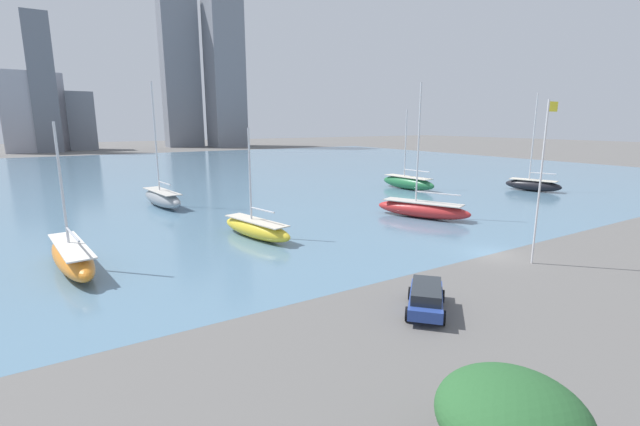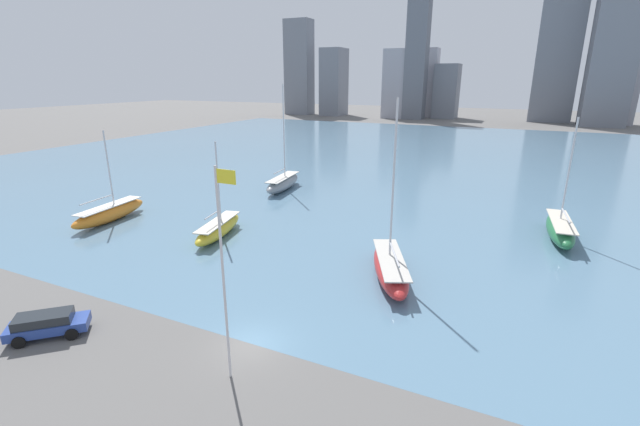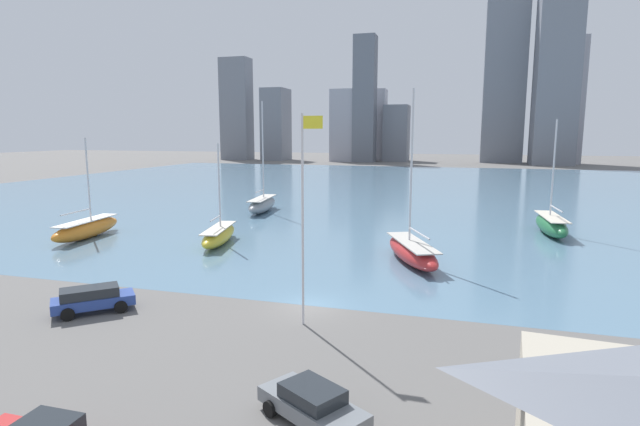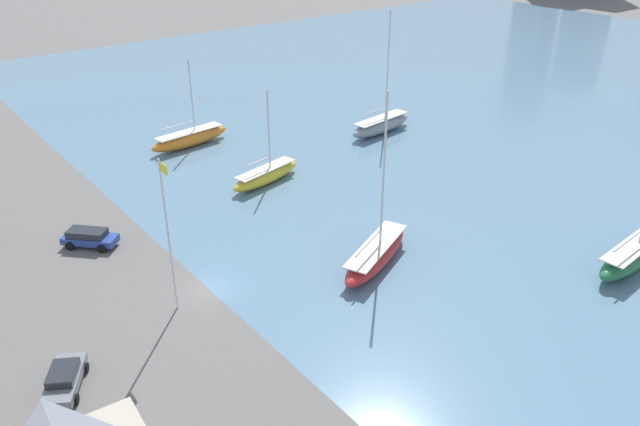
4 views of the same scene
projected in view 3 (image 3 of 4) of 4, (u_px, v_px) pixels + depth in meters
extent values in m
plane|color=#605E5B|center=(309.00, 306.00, 32.20)|extent=(500.00, 500.00, 0.00)
cube|color=slate|center=(415.00, 190.00, 98.57)|extent=(180.00, 140.00, 0.00)
cylinder|color=silver|center=(303.00, 222.00, 28.16)|extent=(0.14, 0.14, 12.10)
cube|color=yellow|center=(313.00, 122.00, 27.11)|extent=(1.10, 0.03, 0.70)
cube|color=slate|center=(237.00, 110.00, 210.31)|extent=(12.03, 8.16, 42.06)
cube|color=slate|center=(276.00, 125.00, 207.67)|extent=(9.48, 12.49, 29.34)
cube|color=#9E9EA8|center=(349.00, 126.00, 196.33)|extent=(14.12, 7.85, 28.07)
cube|color=slate|center=(365.00, 100.00, 192.19)|extent=(8.28, 7.36, 47.83)
cube|color=#A8A8B2|center=(376.00, 125.00, 203.35)|extent=(7.88, 7.64, 28.69)
cube|color=slate|center=(397.00, 133.00, 200.70)|extent=(9.62, 11.20, 22.19)
cube|color=slate|center=(505.00, 78.00, 187.06)|extent=(15.08, 9.19, 63.00)
cube|color=slate|center=(558.00, 57.00, 172.00)|extent=(13.74, 14.74, 74.57)
cube|color=#A8A8B2|center=(570.00, 101.00, 179.70)|extent=(9.11, 7.94, 44.97)
ellipsoid|color=orange|center=(87.00, 229.00, 52.94)|extent=(3.35, 10.90, 1.93)
cube|color=silver|center=(86.00, 221.00, 52.80)|extent=(2.75, 8.94, 0.10)
cube|color=#2D2D33|center=(87.00, 234.00, 53.02)|extent=(0.37, 1.94, 0.87)
cylinder|color=silver|center=(88.00, 179.00, 52.89)|extent=(0.18, 0.18, 8.63)
cylinder|color=silver|center=(76.00, 212.00, 51.11)|extent=(0.66, 4.69, 0.14)
ellipsoid|color=yellow|center=(219.00, 236.00, 50.03)|extent=(4.06, 9.68, 1.69)
cube|color=beige|center=(219.00, 228.00, 49.90)|extent=(3.33, 7.93, 0.10)
cube|color=#2D2D33|center=(219.00, 240.00, 50.10)|extent=(0.52, 1.70, 0.76)
cylinder|color=silver|center=(219.00, 185.00, 49.93)|extent=(0.18, 0.18, 8.35)
cylinder|color=silver|center=(215.00, 218.00, 48.73)|extent=(0.87, 3.37, 0.14)
ellipsoid|color=gray|center=(262.00, 205.00, 70.52)|extent=(3.73, 10.92, 2.02)
cube|color=#BCB7AD|center=(262.00, 198.00, 70.37)|extent=(3.06, 8.96, 0.10)
cube|color=#2D2D33|center=(262.00, 209.00, 70.60)|extent=(0.40, 1.93, 0.91)
cylinder|color=silver|center=(263.00, 150.00, 70.08)|extent=(0.18, 0.18, 13.41)
cylinder|color=silver|center=(260.00, 191.00, 69.01)|extent=(0.64, 4.01, 0.14)
ellipsoid|color=#236B3D|center=(551.00, 225.00, 54.82)|extent=(3.13, 10.70, 2.03)
cube|color=beige|center=(552.00, 217.00, 54.67)|extent=(2.57, 8.78, 0.10)
cube|color=#2D2D33|center=(551.00, 230.00, 54.91)|extent=(0.29, 1.91, 0.91)
cylinder|color=silver|center=(554.00, 168.00, 54.60)|extent=(0.18, 0.18, 10.49)
cylinder|color=silver|center=(556.00, 209.00, 52.79)|extent=(0.50, 5.10, 0.14)
ellipsoid|color=#B72828|center=(412.00, 252.00, 42.89)|extent=(6.69, 10.89, 1.80)
cube|color=#BCB7AD|center=(412.00, 242.00, 42.75)|extent=(5.49, 8.93, 0.10)
cube|color=#2D2D33|center=(412.00, 258.00, 42.97)|extent=(0.93, 1.84, 0.81)
cylinder|color=silver|center=(411.00, 166.00, 42.52)|extent=(0.18, 0.18, 12.94)
cylinder|color=silver|center=(419.00, 233.00, 40.93)|extent=(2.14, 4.61, 0.14)
cube|color=#284293|center=(94.00, 301.00, 30.92)|extent=(4.69, 4.56, 0.62)
cube|color=#23282D|center=(90.00, 292.00, 30.74)|extent=(3.51, 3.43, 0.60)
cylinder|color=black|center=(118.00, 298.00, 32.44)|extent=(0.74, 0.72, 0.78)
cylinder|color=black|center=(121.00, 307.00, 30.82)|extent=(0.74, 0.72, 0.78)
cylinder|color=black|center=(67.00, 305.00, 31.12)|extent=(0.74, 0.72, 0.78)
cylinder|color=black|center=(68.00, 315.00, 29.50)|extent=(0.74, 0.72, 0.78)
cube|color=slate|center=(312.00, 407.00, 19.10)|extent=(4.90, 3.98, 0.60)
cube|color=#23282D|center=(312.00, 393.00, 19.01)|extent=(2.82, 2.59, 0.55)
cylinder|color=black|center=(270.00, 409.00, 19.55)|extent=(0.69, 0.56, 0.65)
cylinder|color=black|center=(307.00, 392.00, 20.82)|extent=(0.69, 0.56, 0.65)
cylinder|color=black|center=(356.00, 420.00, 18.75)|extent=(0.69, 0.56, 0.65)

